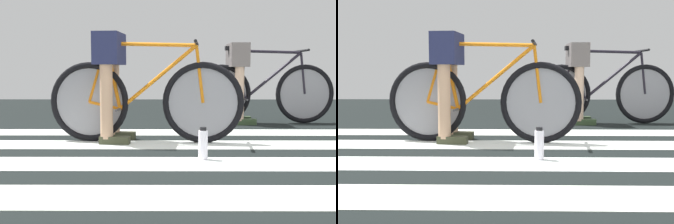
% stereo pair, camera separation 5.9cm
% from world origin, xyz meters
% --- Properties ---
extents(ground, '(18.00, 14.00, 0.02)m').
position_xyz_m(ground, '(0.00, 0.00, 0.01)').
color(ground, black).
extents(crosswalk_markings, '(5.36, 4.24, 0.00)m').
position_xyz_m(crosswalk_markings, '(-0.08, -0.18, 0.02)').
color(crosswalk_markings, silver).
rests_on(crosswalk_markings, ground).
extents(bicycle_1_of_2, '(1.73, 0.52, 0.93)m').
position_xyz_m(bicycle_1_of_2, '(-0.40, 1.11, 0.41)').
color(bicycle_1_of_2, black).
rests_on(bicycle_1_of_2, ground).
extents(cyclist_1_of_2, '(0.34, 0.43, 0.97)m').
position_xyz_m(cyclist_1_of_2, '(-0.71, 1.14, 0.65)').
color(cyclist_1_of_2, tan).
rests_on(cyclist_1_of_2, ground).
extents(bicycle_2_of_2, '(1.74, 0.52, 0.93)m').
position_xyz_m(bicycle_2_of_2, '(0.94, 2.53, 0.41)').
color(bicycle_2_of_2, black).
rests_on(bicycle_2_of_2, ground).
extents(cyclist_2_of_2, '(0.33, 0.42, 0.97)m').
position_xyz_m(cyclist_2_of_2, '(0.63, 2.51, 0.64)').
color(cyclist_2_of_2, beige).
rests_on(cyclist_2_of_2, ground).
extents(water_bottle, '(0.07, 0.07, 0.24)m').
position_xyz_m(water_bottle, '(0.06, 0.34, 0.13)').
color(water_bottle, white).
rests_on(water_bottle, ground).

